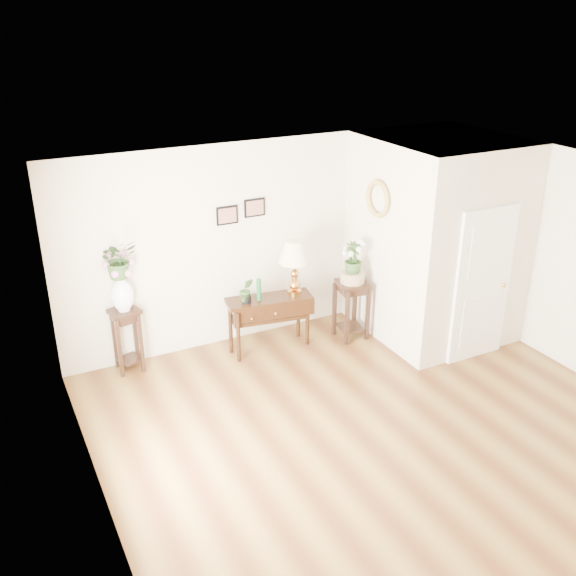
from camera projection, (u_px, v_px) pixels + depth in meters
floor at (378, 428)px, 7.26m from camera, size 6.00×5.50×0.02m
ceiling at (394, 187)px, 6.13m from camera, size 6.00×5.50×0.02m
wall_back at (271, 240)px, 8.94m from camera, size 6.00×0.02×2.80m
wall_left at (94, 390)px, 5.45m from camera, size 0.02×5.50×2.80m
partition at (435, 237)px, 9.02m from camera, size 1.80×1.95×2.80m
door at (482, 285)px, 8.34m from camera, size 0.90×0.05×2.10m
art_print_left at (227, 215)px, 8.47m from camera, size 0.30×0.02×0.25m
art_print_right at (255, 208)px, 8.61m from camera, size 0.30×0.02×0.25m
wall_ornament at (378, 199)px, 8.46m from camera, size 0.07×0.51×0.51m
console_table at (269, 323)px, 8.81m from camera, size 1.21×0.58×0.78m
table_lamp at (295, 269)px, 8.67m from camera, size 0.45×0.45×0.76m
green_vase at (259, 288)px, 8.52m from camera, size 0.07×0.07×0.30m
potted_plant at (246, 291)px, 8.44m from camera, size 0.21×0.19×0.33m
plant_stand_a at (128, 340)px, 8.28m from camera, size 0.42×0.42×0.86m
porcelain_vase at (122, 294)px, 8.01m from camera, size 0.35×0.35×0.50m
lily_arrangement at (119, 262)px, 7.84m from camera, size 0.51×0.47×0.49m
plant_stand_b at (351, 310)px, 9.11m from camera, size 0.47×0.47×0.86m
ceramic_bowl at (352, 277)px, 8.90m from camera, size 0.45×0.45×0.15m
narcissus at (353, 259)px, 8.80m from camera, size 0.27×0.27×0.46m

